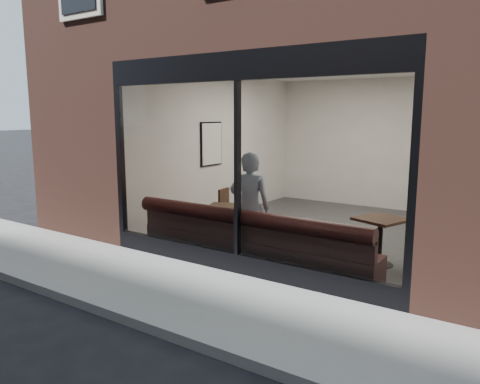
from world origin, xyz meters
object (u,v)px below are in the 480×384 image
Objects in this scene: person at (250,207)px; cafe_chair_left at (215,224)px; banquette at (252,252)px; cafe_table_left at (226,207)px; cafe_table_right at (381,219)px.

cafe_chair_left is at bearing -55.53° from person.
cafe_chair_left is (-1.39, 0.92, -0.64)m from person.
banquette is 6.23× the size of cafe_table_left.
cafe_table_left is 2.59m from cafe_table_right.
banquette is 6.11× the size of cafe_table_right.
cafe_table_right is (1.63, 1.12, 0.52)m from banquette.
cafe_table_right is (1.80, 0.94, -0.14)m from person.
person is 0.83m from cafe_table_left.
person reaches higher than cafe_chair_left.
cafe_table_left is at bearing -167.26° from cafe_table_right.
banquette is at bearing 137.17° from cafe_chair_left.
cafe_chair_left is (-3.18, -0.02, -0.50)m from cafe_table_right.
cafe_table_left is (-0.90, 0.55, 0.52)m from banquette.
cafe_chair_left is at bearing -179.62° from cafe_table_right.
cafe_table_right is (2.53, 0.57, 0.00)m from cafe_table_left.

